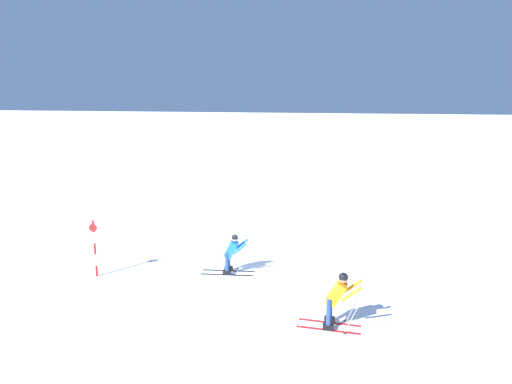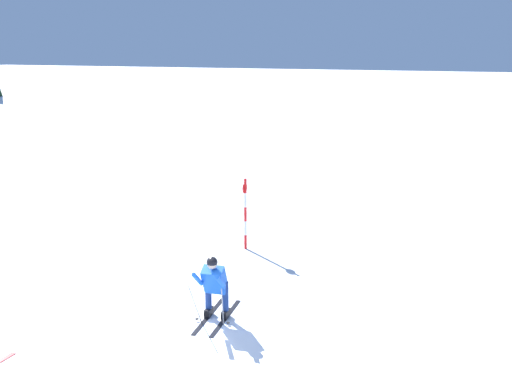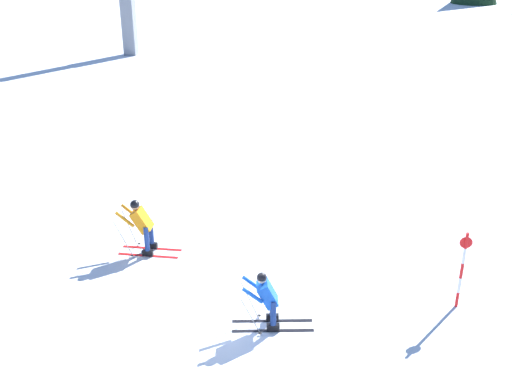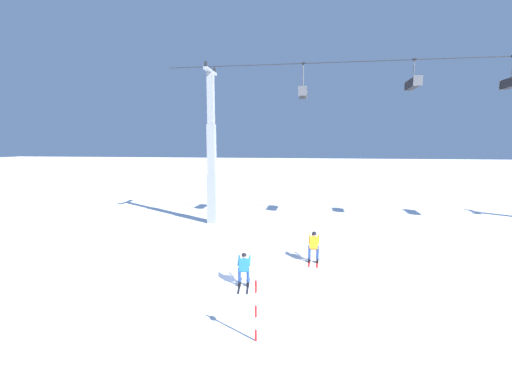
# 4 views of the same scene
# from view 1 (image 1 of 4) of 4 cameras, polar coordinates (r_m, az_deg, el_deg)

# --- Properties ---
(ground_plane) EXTENTS (260.00, 260.00, 0.00)m
(ground_plane) POSITION_cam_1_polar(r_m,az_deg,el_deg) (14.73, 0.03, -11.30)
(ground_plane) COLOR white
(skier_carving_main) EXTENTS (0.76, 1.82, 1.46)m
(skier_carving_main) POSITION_cam_1_polar(r_m,az_deg,el_deg) (15.16, -3.12, -7.55)
(skier_carving_main) COLOR black
(skier_carving_main) RESTS_ON ground_plane
(trail_marker_pole) EXTENTS (0.07, 0.28, 1.92)m
(trail_marker_pole) POSITION_cam_1_polar(r_m,az_deg,el_deg) (15.70, -19.72, -6.49)
(trail_marker_pole) COLOR red
(trail_marker_pole) RESTS_ON ground_plane
(skier_distant_uphill) EXTENTS (0.71, 1.65, 1.65)m
(skier_distant_uphill) POSITION_cam_1_polar(r_m,az_deg,el_deg) (11.94, 10.18, -12.78)
(skier_distant_uphill) COLOR red
(skier_distant_uphill) RESTS_ON ground_plane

